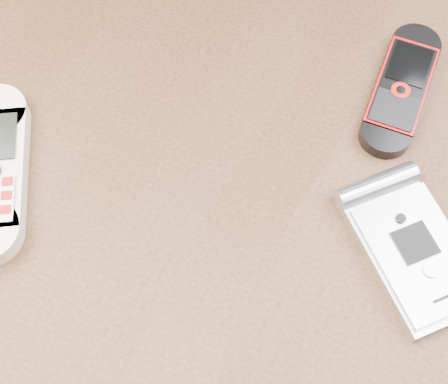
# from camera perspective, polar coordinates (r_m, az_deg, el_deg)

# --- Properties ---
(ground) EXTENTS (4.00, 4.00, 0.00)m
(ground) POSITION_cam_1_polar(r_m,az_deg,el_deg) (1.17, -0.23, -16.82)
(ground) COLOR #472B19
(ground) RESTS_ON ground
(table) EXTENTS (1.20, 0.80, 0.75)m
(table) POSITION_cam_1_polar(r_m,az_deg,el_deg) (0.55, -0.47, -5.21)
(table) COLOR black
(table) RESTS_ON ground
(nokia_black_red) EXTENTS (0.05, 0.13, 0.01)m
(nokia_black_red) POSITION_cam_1_polar(r_m,az_deg,el_deg) (0.52, 15.89, 9.15)
(nokia_black_red) COLOR black
(nokia_black_red) RESTS_ON table
(motorola_razr) EXTENTS (0.13, 0.13, 0.02)m
(motorola_razr) POSITION_cam_1_polar(r_m,az_deg,el_deg) (0.45, 17.03, -5.20)
(motorola_razr) COLOR silver
(motorola_razr) RESTS_ON table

